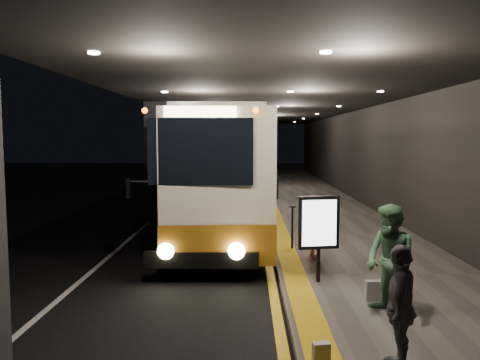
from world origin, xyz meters
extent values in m
plane|color=black|center=(0.00, 0.00, 0.00)|extent=(90.00, 90.00, 0.00)
cube|color=silver|center=(-1.80, 5.00, 0.01)|extent=(0.12, 50.00, 0.01)
cube|color=gold|center=(2.35, 5.00, 0.01)|extent=(0.18, 50.00, 0.01)
cube|color=#514C44|center=(4.75, 5.00, 0.07)|extent=(4.50, 50.00, 0.15)
cube|color=gold|center=(2.85, 5.00, 0.16)|extent=(0.50, 50.00, 0.01)
cube|color=black|center=(7.00, 5.00, 3.00)|extent=(0.10, 50.00, 6.00)
cube|color=black|center=(-1.50, 4.00, 2.20)|extent=(0.80, 0.80, 4.40)
cube|color=black|center=(-1.50, 16.00, 2.20)|extent=(0.80, 0.80, 4.40)
cube|color=black|center=(2.50, 5.00, 4.60)|extent=(9.00, 50.00, 0.40)
cube|color=beige|center=(0.86, 2.37, 2.07)|extent=(3.15, 11.98, 3.36)
cube|color=#8E6014|center=(0.86, 2.37, 0.84)|extent=(3.17, 12.00, 0.89)
cube|color=black|center=(0.86, -3.58, 2.82)|extent=(2.17, 0.18, 1.38)
cube|color=black|center=(0.86, -3.50, 0.54)|extent=(2.43, 0.39, 0.35)
cylinder|color=black|center=(-0.26, -1.38, 0.49)|extent=(0.28, 0.99, 0.99)
cylinder|color=black|center=(1.97, -1.38, 0.49)|extent=(0.28, 0.99, 0.99)
cylinder|color=black|center=(-0.26, 6.33, 0.49)|extent=(0.28, 0.99, 0.99)
cylinder|color=black|center=(1.97, 6.33, 0.49)|extent=(0.28, 0.99, 0.99)
sphere|color=#FFEAA5|center=(0.12, -3.59, 0.74)|extent=(0.36, 0.36, 0.36)
sphere|color=#FFEAA5|center=(1.60, -3.59, 0.74)|extent=(0.36, 0.36, 0.36)
cube|color=#FFF2BF|center=(0.86, -3.59, 3.64)|extent=(1.48, 0.14, 0.22)
cube|color=beige|center=(1.14, 16.38, 2.13)|extent=(2.65, 12.18, 3.44)
cube|color=#8E6014|center=(1.14, 16.38, 0.86)|extent=(2.67, 12.20, 0.91)
cube|color=black|center=(1.14, 10.27, 2.89)|extent=(2.23, 0.08, 1.42)
cube|color=black|center=(1.14, 10.35, 0.56)|extent=(2.48, 0.27, 0.35)
cylinder|color=black|center=(0.00, 12.53, 0.51)|extent=(0.28, 1.01, 1.01)
cylinder|color=black|center=(2.29, 12.53, 0.51)|extent=(0.28, 1.01, 1.01)
cylinder|color=black|center=(0.00, 20.43, 0.51)|extent=(0.28, 1.01, 1.01)
cylinder|color=black|center=(2.29, 20.43, 0.51)|extent=(0.28, 1.01, 1.01)
imported|color=#C25A85|center=(3.47, -1.79, 0.93)|extent=(0.40, 0.59, 1.56)
imported|color=#3C6D48|center=(4.18, -5.60, 1.08)|extent=(0.90, 1.06, 1.86)
imported|color=#4F5154|center=(3.75, -7.43, 0.96)|extent=(0.83, 1.07, 1.63)
cube|color=black|center=(4.12, -4.87, 0.34)|extent=(0.32, 0.16, 0.37)
cube|color=#AEACA3|center=(2.80, -7.26, 0.29)|extent=(0.24, 0.16, 0.28)
cylinder|color=black|center=(3.28, -3.75, 0.50)|extent=(0.08, 0.08, 0.69)
cube|color=black|center=(3.28, -3.75, 1.38)|extent=(0.84, 0.24, 1.08)
cube|color=white|center=(3.28, -3.81, 1.38)|extent=(0.70, 0.14, 0.94)
cylinder|color=black|center=(3.01, -0.88, 0.72)|extent=(0.05, 0.05, 1.14)
camera|label=1|loc=(1.84, -13.16, 3.09)|focal=35.00mm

